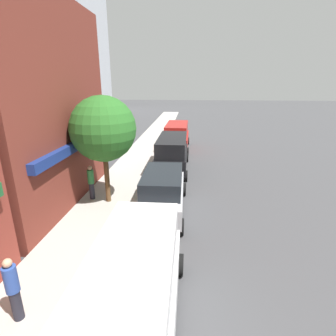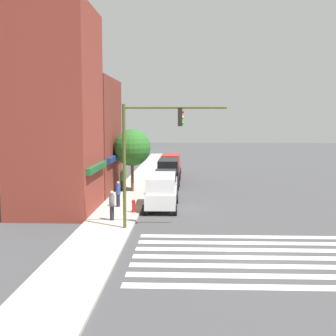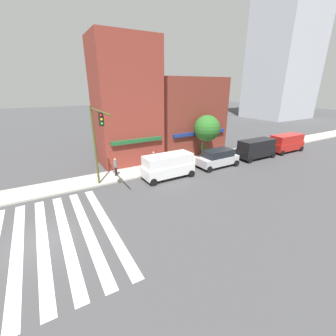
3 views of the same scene
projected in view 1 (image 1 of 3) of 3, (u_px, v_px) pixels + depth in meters
name	position (u px, v px, depth m)	size (l,w,h in m)	color
van_white	(134.00, 288.00, 6.10)	(5.02, 2.22, 2.34)	white
suv_silver	(163.00, 191.00, 12.19)	(4.73, 2.12, 1.94)	#B7B7BC
van_black	(172.00, 152.00, 17.95)	(5.01, 2.22, 2.34)	black
van_red	(177.00, 135.00, 23.67)	(5.02, 2.22, 2.34)	#B21E19
pedestrian_green_top	(91.00, 182.00, 13.19)	(0.32, 0.32, 1.77)	#23232D
pedestrian_blue_shirt	(13.00, 288.00, 6.36)	(0.32, 0.32, 1.77)	#23232D
street_tree	(103.00, 129.00, 12.09)	(3.05, 3.05, 5.18)	brown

